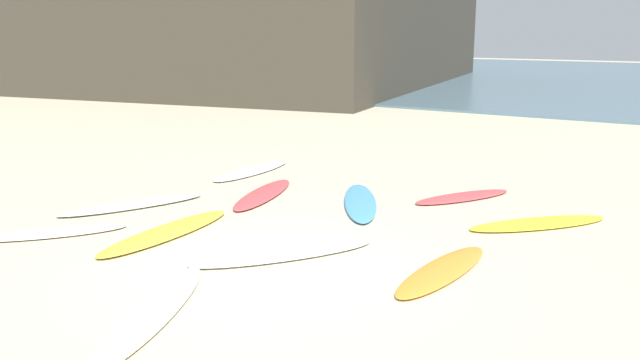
% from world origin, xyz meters
% --- Properties ---
extents(ground_plane, '(120.00, 120.00, 0.00)m').
position_xyz_m(ground_plane, '(0.00, 0.00, 0.00)').
color(ground_plane, beige).
extents(surfboard_0, '(1.84, 2.07, 0.06)m').
position_xyz_m(surfboard_0, '(2.20, 3.59, 0.03)').
color(surfboard_0, yellow).
rests_on(surfboard_0, ground_plane).
extents(surfboard_1, '(1.66, 1.94, 0.06)m').
position_xyz_m(surfboard_1, '(-3.32, -0.52, 0.03)').
color(surfboard_1, silver).
rests_on(surfboard_1, ground_plane).
extents(surfboard_2, '(1.15, 2.34, 0.07)m').
position_xyz_m(surfboard_2, '(-2.20, 2.81, 0.04)').
color(surfboard_2, '#E14C4F').
rests_on(surfboard_2, ground_plane).
extents(surfboard_3, '(1.73, 2.38, 0.08)m').
position_xyz_m(surfboard_3, '(-0.55, 3.23, 0.04)').
color(surfboard_3, '#4C98DE').
rests_on(surfboard_3, ground_plane).
extents(surfboard_4, '(1.81, 2.34, 0.07)m').
position_xyz_m(surfboard_4, '(-0.11, 0.52, 0.04)').
color(surfboard_4, white).
rests_on(surfboard_4, ground_plane).
extents(surfboard_5, '(1.50, 2.54, 0.06)m').
position_xyz_m(surfboard_5, '(-0.16, -1.62, 0.03)').
color(surfboard_5, '#F5E9BE').
rests_on(surfboard_5, ground_plane).
extents(surfboard_6, '(0.70, 2.34, 0.07)m').
position_xyz_m(surfboard_6, '(-3.58, 4.22, 0.03)').
color(surfboard_6, white).
rests_on(surfboard_6, ground_plane).
extents(surfboard_7, '(0.58, 2.10, 0.06)m').
position_xyz_m(surfboard_7, '(1.80, 1.03, 0.03)').
color(surfboard_7, orange).
rests_on(surfboard_7, ground_plane).
extents(surfboard_8, '(0.73, 2.54, 0.08)m').
position_xyz_m(surfboard_8, '(-1.97, 0.35, 0.04)').
color(surfboard_8, yellow).
rests_on(surfboard_8, ground_plane).
extents(surfboard_9, '(1.33, 2.37, 0.09)m').
position_xyz_m(surfboard_9, '(-3.49, 1.09, 0.04)').
color(surfboard_9, silver).
rests_on(surfboard_9, ground_plane).
extents(surfboard_10, '(1.34, 1.94, 0.06)m').
position_xyz_m(surfboard_10, '(0.70, 4.49, 0.03)').
color(surfboard_10, '#DC4A4D').
rests_on(surfboard_10, ground_plane).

